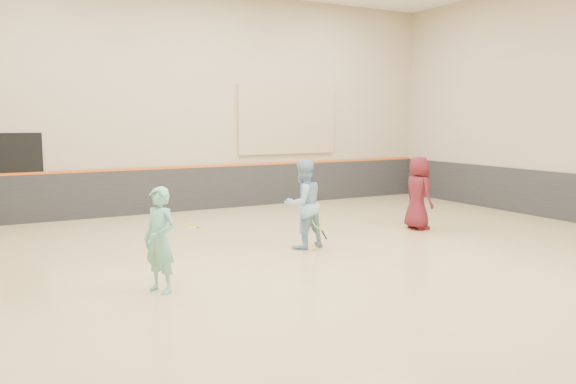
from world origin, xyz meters
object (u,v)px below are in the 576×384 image
young_man (418,193)px  spare_racket (191,225)px  girl (160,240)px  instructor (303,204)px

young_man → spare_racket: young_man is taller
young_man → girl: bearing=109.5°
girl → instructor: instructor is taller
girl → young_man: size_ratio=0.92×
girl → young_man: 6.81m
girl → instructor: bearing=85.7°
instructor → young_man: size_ratio=1.04×
instructor → young_man: (3.29, 0.44, -0.03)m
girl → instructor: (3.24, 1.49, 0.10)m
girl → spare_racket: size_ratio=2.25×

